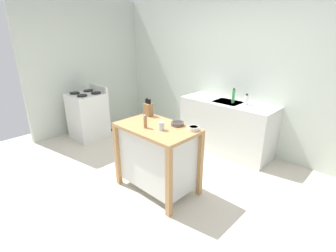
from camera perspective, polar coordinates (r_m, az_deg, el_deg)
ground_plane at (r=3.57m, az=-3.61°, el=-13.16°), size 6.33×6.33×0.00m
wall_back at (r=4.61m, az=14.94°, el=11.47°), size 5.33×0.10×2.60m
wall_left at (r=5.60m, az=-17.71°, el=12.75°), size 0.10×2.60×2.60m
kitchen_island at (r=3.25m, az=-2.45°, el=-6.59°), size 1.01×0.62×0.89m
knife_block at (r=3.46m, az=-4.49°, el=3.81°), size 0.11×0.09×0.25m
bowl_stoneware_deep at (r=2.97m, az=5.81°, el=-0.52°), size 0.13×0.13×0.05m
bowl_ceramic_small at (r=3.11m, az=2.14°, el=0.56°), size 0.16×0.16×0.05m
drinking_cup at (r=2.96m, az=-1.48°, el=-0.00°), size 0.07×0.07×0.10m
pepper_grinder at (r=3.03m, az=-5.15°, el=1.01°), size 0.04×0.04×0.17m
trash_bin at (r=3.89m, az=-9.24°, el=-5.04°), size 0.36×0.28×0.63m
sink_counter at (r=4.47m, az=13.03°, el=-0.02°), size 1.59×0.60×0.88m
sink_faucet at (r=4.43m, az=14.55°, el=7.11°), size 0.02×0.02×0.22m
bottle_dish_soap at (r=4.21m, az=17.29°, el=5.70°), size 0.06×0.06×0.18m
bottle_spray_cleaner at (r=4.24m, az=14.57°, el=6.55°), size 0.05×0.05×0.24m
stove at (r=5.12m, az=-17.62°, el=2.27°), size 0.60×0.60×1.00m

